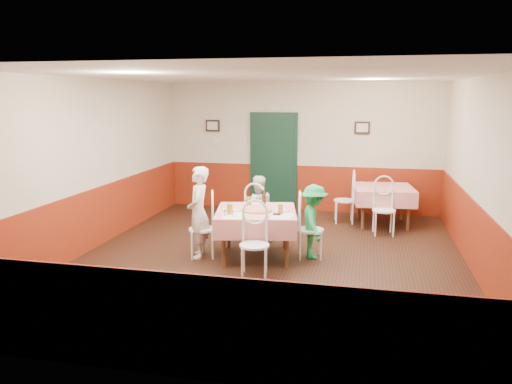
% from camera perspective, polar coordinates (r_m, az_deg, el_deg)
% --- Properties ---
extents(floor, '(7.00, 7.00, 0.00)m').
position_cam_1_polar(floor, '(7.91, 1.62, -7.58)').
color(floor, black).
rests_on(floor, ground).
extents(ceiling, '(7.00, 7.00, 0.00)m').
position_cam_1_polar(ceiling, '(7.51, 1.73, 13.13)').
color(ceiling, white).
rests_on(ceiling, back_wall).
extents(back_wall, '(6.00, 0.10, 2.80)m').
position_cam_1_polar(back_wall, '(11.01, 5.16, 5.10)').
color(back_wall, beige).
rests_on(back_wall, ground).
extents(front_wall, '(6.00, 0.10, 2.80)m').
position_cam_1_polar(front_wall, '(4.27, -7.34, -4.28)').
color(front_wall, beige).
rests_on(front_wall, ground).
extents(left_wall, '(0.10, 7.00, 2.80)m').
position_cam_1_polar(left_wall, '(8.66, -18.23, 3.01)').
color(left_wall, beige).
rests_on(left_wall, ground).
extents(right_wall, '(0.10, 7.00, 2.80)m').
position_cam_1_polar(right_wall, '(7.61, 24.44, 1.55)').
color(right_wall, beige).
rests_on(right_wall, ground).
extents(wainscot_back, '(6.00, 0.03, 1.00)m').
position_cam_1_polar(wainscot_back, '(11.13, 5.07, 0.48)').
color(wainscot_back, maroon).
rests_on(wainscot_back, ground).
extents(wainscot_front, '(6.00, 0.03, 1.00)m').
position_cam_1_polar(wainscot_front, '(4.60, -7.00, -15.12)').
color(wainscot_front, maroon).
rests_on(wainscot_front, ground).
extents(wainscot_left, '(0.03, 7.00, 1.00)m').
position_cam_1_polar(wainscot_left, '(8.82, -17.80, -2.79)').
color(wainscot_left, maroon).
rests_on(wainscot_left, ground).
extents(wainscot_right, '(0.03, 7.00, 1.00)m').
position_cam_1_polar(wainscot_right, '(7.79, 23.81, -4.98)').
color(wainscot_right, maroon).
rests_on(wainscot_right, ground).
extents(door, '(0.96, 0.06, 2.10)m').
position_cam_1_polar(door, '(11.10, 2.02, 3.36)').
color(door, black).
rests_on(door, ground).
extents(picture_left, '(0.32, 0.03, 0.26)m').
position_cam_1_polar(picture_left, '(11.36, -4.97, 7.56)').
color(picture_left, black).
rests_on(picture_left, back_wall).
extents(picture_right, '(0.32, 0.03, 0.26)m').
position_cam_1_polar(picture_right, '(10.84, 12.05, 7.20)').
color(picture_right, black).
rests_on(picture_right, back_wall).
extents(thermostat, '(0.10, 0.03, 0.10)m').
position_cam_1_polar(thermostat, '(11.36, -4.46, 5.80)').
color(thermostat, white).
rests_on(thermostat, back_wall).
extents(main_table, '(1.43, 1.43, 0.77)m').
position_cam_1_polar(main_table, '(7.86, 0.00, -4.83)').
color(main_table, red).
rests_on(main_table, ground).
extents(second_table, '(1.23, 1.23, 0.77)m').
position_cam_1_polar(second_table, '(10.16, 14.28, -1.55)').
color(second_table, red).
rests_on(second_table, ground).
extents(chair_left, '(0.53, 0.53, 0.90)m').
position_cam_1_polar(chair_left, '(7.91, -6.18, -4.24)').
color(chair_left, white).
rests_on(chair_left, ground).
extents(chair_right, '(0.48, 0.48, 0.90)m').
position_cam_1_polar(chair_right, '(7.87, 6.22, -4.33)').
color(chair_right, white).
rests_on(chair_right, ground).
extents(chair_far, '(0.44, 0.44, 0.90)m').
position_cam_1_polar(chair_far, '(8.67, 0.15, -2.83)').
color(chair_far, white).
rests_on(chair_far, ground).
extents(chair_near, '(0.48, 0.48, 0.90)m').
position_cam_1_polar(chair_near, '(7.03, -0.19, -6.13)').
color(chair_near, white).
rests_on(chair_near, ground).
extents(chair_second_a, '(0.46, 0.46, 0.90)m').
position_cam_1_polar(chair_second_a, '(10.14, 10.07, -0.96)').
color(chair_second_a, white).
rests_on(chair_second_a, ground).
extents(chair_second_b, '(0.46, 0.46, 0.90)m').
position_cam_1_polar(chair_second_b, '(9.41, 14.42, -2.07)').
color(chair_second_b, white).
rests_on(chair_second_b, ground).
extents(pizza, '(0.52, 0.52, 0.03)m').
position_cam_1_polar(pizza, '(7.70, 0.11, -2.10)').
color(pizza, '#B74723').
rests_on(pizza, main_table).
extents(plate_left, '(0.29, 0.29, 0.01)m').
position_cam_1_polar(plate_left, '(7.76, -3.02, -2.07)').
color(plate_left, white).
rests_on(plate_left, main_table).
extents(plate_right, '(0.29, 0.29, 0.01)m').
position_cam_1_polar(plate_right, '(7.75, 2.91, -2.08)').
color(plate_right, white).
rests_on(plate_right, main_table).
extents(plate_far, '(0.29, 0.29, 0.01)m').
position_cam_1_polar(plate_far, '(8.20, 0.20, -1.35)').
color(plate_far, white).
rests_on(plate_far, main_table).
extents(glass_a, '(0.10, 0.10, 0.16)m').
position_cam_1_polar(glass_a, '(7.50, -3.00, -1.98)').
color(glass_a, '#BF7219').
rests_on(glass_a, main_table).
extents(glass_b, '(0.09, 0.09, 0.14)m').
position_cam_1_polar(glass_b, '(7.54, 2.81, -1.99)').
color(glass_b, '#BF7219').
rests_on(glass_b, main_table).
extents(glass_c, '(0.09, 0.09, 0.13)m').
position_cam_1_polar(glass_c, '(8.13, -0.83, -1.03)').
color(glass_c, '#BF7219').
rests_on(glass_c, main_table).
extents(beer_bottle, '(0.07, 0.07, 0.23)m').
position_cam_1_polar(beer_bottle, '(8.11, 0.91, -0.70)').
color(beer_bottle, '#381C0A').
rests_on(beer_bottle, main_table).
extents(shaker_a, '(0.04, 0.04, 0.09)m').
position_cam_1_polar(shaker_a, '(7.41, -3.50, -2.41)').
color(shaker_a, silver).
rests_on(shaker_a, main_table).
extents(shaker_b, '(0.04, 0.04, 0.09)m').
position_cam_1_polar(shaker_b, '(7.35, -2.68, -2.51)').
color(shaker_b, silver).
rests_on(shaker_b, main_table).
extents(shaker_c, '(0.04, 0.04, 0.09)m').
position_cam_1_polar(shaker_c, '(7.43, -3.54, -2.37)').
color(shaker_c, '#B23319').
rests_on(shaker_c, main_table).
extents(menu_left, '(0.41, 0.48, 0.00)m').
position_cam_1_polar(menu_left, '(7.42, -2.64, -2.73)').
color(menu_left, white).
rests_on(menu_left, main_table).
extents(menu_right, '(0.31, 0.40, 0.00)m').
position_cam_1_polar(menu_right, '(7.41, 3.06, -2.74)').
color(menu_right, white).
rests_on(menu_right, main_table).
extents(wallet, '(0.13, 0.11, 0.02)m').
position_cam_1_polar(wallet, '(7.47, 2.40, -2.55)').
color(wallet, black).
rests_on(wallet, main_table).
extents(diner_left, '(0.45, 0.59, 1.44)m').
position_cam_1_polar(diner_left, '(7.85, -6.58, -2.32)').
color(diner_left, gray).
rests_on(diner_left, ground).
extents(diner_far, '(0.67, 0.59, 1.16)m').
position_cam_1_polar(diner_far, '(8.68, 0.16, -1.91)').
color(diner_far, gray).
rests_on(diner_far, ground).
extents(diner_right, '(0.60, 0.83, 1.17)m').
position_cam_1_polar(diner_right, '(7.84, 6.60, -3.38)').
color(diner_right, gray).
rests_on(diner_right, ground).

